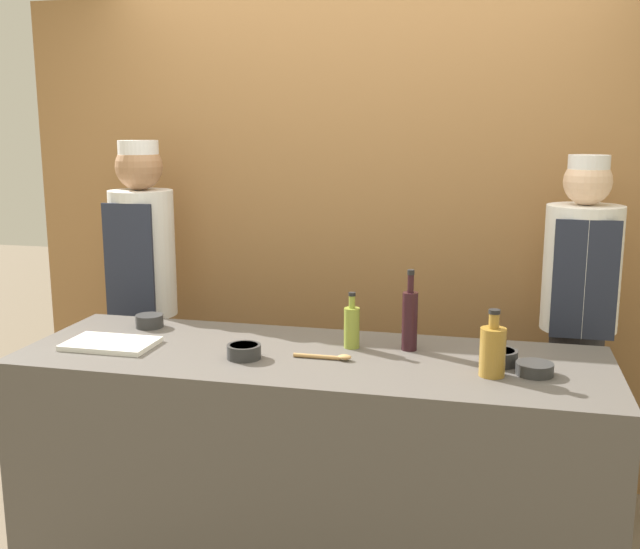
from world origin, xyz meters
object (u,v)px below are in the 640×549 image
(sauce_bowl_brown, at_px, (149,320))
(wooden_spoon, at_px, (329,357))
(bottle_oil, at_px, (352,326))
(bottle_vinegar, at_px, (493,350))
(chef_right, at_px, (578,328))
(sauce_bowl_white, at_px, (535,368))
(sauce_bowl_green, at_px, (244,351))
(chef_left, at_px, (145,294))
(cutting_board, at_px, (111,344))
(sauce_bowl_yellow, at_px, (499,356))
(bottle_wine, at_px, (410,319))

(sauce_bowl_brown, relative_size, wooden_spoon, 0.54)
(bottle_oil, xyz_separation_m, wooden_spoon, (-0.05, -0.17, -0.08))
(bottle_vinegar, relative_size, chef_right, 0.14)
(sauce_bowl_white, distance_m, chef_right, 0.77)
(sauce_bowl_green, distance_m, wooden_spoon, 0.32)
(bottle_vinegar, bearing_deg, bottle_oil, 158.18)
(bottle_vinegar, distance_m, chef_left, 1.87)
(sauce_bowl_green, bearing_deg, cutting_board, 177.45)
(sauce_bowl_green, xyz_separation_m, bottle_vinegar, (0.90, 0.01, 0.06))
(sauce_bowl_yellow, distance_m, bottle_oil, 0.57)
(sauce_bowl_green, height_order, bottle_vinegar, bottle_vinegar)
(bottle_wine, xyz_separation_m, chef_left, (-1.38, 0.54, -0.10))
(bottle_oil, bearing_deg, sauce_bowl_yellow, -8.21)
(sauce_bowl_brown, relative_size, bottle_vinegar, 0.50)
(bottle_wine, bearing_deg, sauce_bowl_brown, 176.47)
(sauce_bowl_white, distance_m, cutting_board, 1.60)
(sauce_bowl_yellow, xyz_separation_m, chef_left, (-1.72, 0.65, -0.00))
(bottle_wine, height_order, wooden_spoon, bottle_wine)
(sauce_bowl_white, relative_size, bottle_oil, 0.59)
(wooden_spoon, bearing_deg, sauce_bowl_brown, 162.89)
(sauce_bowl_white, bearing_deg, bottle_wine, 157.28)
(sauce_bowl_brown, height_order, chef_right, chef_right)
(sauce_bowl_brown, distance_m, chef_left, 0.54)
(sauce_bowl_white, relative_size, chef_right, 0.08)
(sauce_bowl_yellow, bearing_deg, sauce_bowl_brown, 173.24)
(sauce_bowl_brown, height_order, chef_left, chef_left)
(sauce_bowl_brown, bearing_deg, bottle_vinegar, -12.06)
(bottle_wine, xyz_separation_m, chef_right, (0.67, 0.54, -0.14))
(sauce_bowl_yellow, bearing_deg, sauce_bowl_white, -35.94)
(sauce_bowl_white, bearing_deg, sauce_bowl_yellow, 144.06)
(sauce_bowl_yellow, xyz_separation_m, bottle_vinegar, (-0.02, -0.13, 0.06))
(sauce_bowl_yellow, height_order, chef_left, chef_left)
(sauce_bowl_white, relative_size, bottle_vinegar, 0.55)
(sauce_bowl_white, bearing_deg, wooden_spoon, 179.96)
(sauce_bowl_white, distance_m, wooden_spoon, 0.73)
(chef_right, bearing_deg, sauce_bowl_brown, -165.21)
(sauce_bowl_green, xyz_separation_m, chef_right, (1.26, 0.79, -0.04))
(bottle_wine, bearing_deg, sauce_bowl_green, -156.92)
(chef_left, distance_m, chef_right, 2.05)
(sauce_bowl_yellow, distance_m, bottle_wine, 0.36)
(sauce_bowl_yellow, bearing_deg, chef_right, 62.69)
(sauce_bowl_brown, bearing_deg, sauce_bowl_white, -9.38)
(bottle_oil, bearing_deg, chef_left, 153.94)
(sauce_bowl_green, distance_m, chef_right, 1.49)
(sauce_bowl_brown, xyz_separation_m, chef_left, (-0.26, 0.47, -0.00))
(bottle_oil, bearing_deg, sauce_bowl_brown, 174.14)
(bottle_wine, bearing_deg, chef_left, 158.52)
(sauce_bowl_green, relative_size, sauce_bowl_white, 0.98)
(bottle_wine, height_order, bottle_oil, bottle_wine)
(cutting_board, bearing_deg, wooden_spoon, 2.17)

